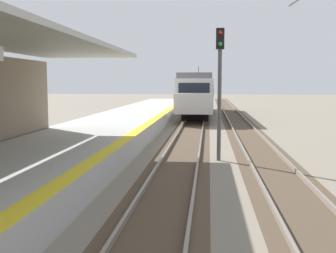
# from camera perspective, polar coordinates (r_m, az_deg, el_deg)

# --- Properties ---
(station_platform) EXTENTS (5.00, 80.00, 0.91)m
(station_platform) POSITION_cam_1_polar(r_m,az_deg,el_deg) (17.52, -12.72, -2.75)
(station_platform) COLOR #A8A8A3
(station_platform) RESTS_ON ground
(track_pair_nearest_platform) EXTENTS (2.34, 120.00, 0.16)m
(track_pair_nearest_platform) POSITION_cam_1_polar(r_m,az_deg,el_deg) (20.67, 2.55, -2.39)
(track_pair_nearest_platform) COLOR #4C3D2D
(track_pair_nearest_platform) RESTS_ON ground
(track_pair_middle) EXTENTS (2.34, 120.00, 0.16)m
(track_pair_middle) POSITION_cam_1_polar(r_m,az_deg,el_deg) (20.77, 11.97, -2.48)
(track_pair_middle) COLOR #4C3D2D
(track_pair_middle) RESTS_ON ground
(approaching_train) EXTENTS (2.93, 19.60, 4.76)m
(approaching_train) POSITION_cam_1_polar(r_m,az_deg,el_deg) (39.35, 4.09, 4.74)
(approaching_train) COLOR silver
(approaching_train) RESTS_ON ground
(rail_signal_post) EXTENTS (0.32, 0.34, 5.20)m
(rail_signal_post) POSITION_cam_1_polar(r_m,az_deg,el_deg) (16.31, 7.18, 6.39)
(rail_signal_post) COLOR #4C4C4C
(rail_signal_post) RESTS_ON ground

